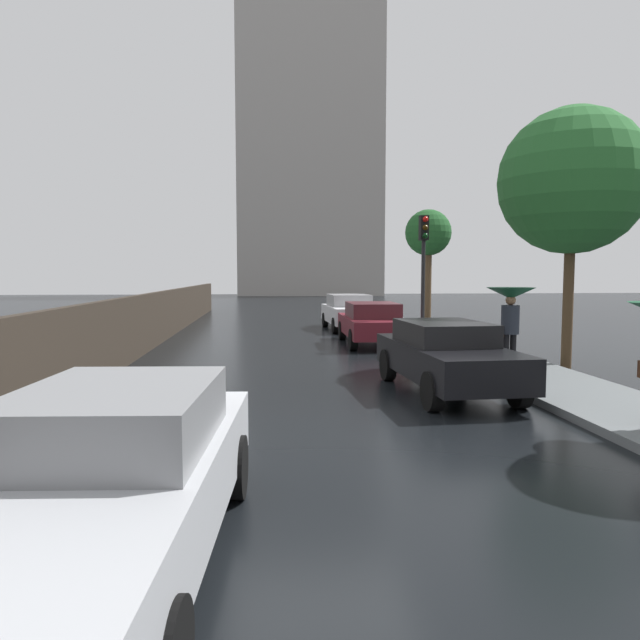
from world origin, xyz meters
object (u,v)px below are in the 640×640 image
object	(u,v)px
car_white_near_kerb	(349,311)
car_maroon_far_ahead	(372,322)
street_tree_mid	(428,235)
car_silver_mid_road	(112,479)
pedestrian_with_umbrella_near	(510,304)
street_tree_near	(572,182)
traffic_light	(424,255)
car_black_behind_camera	(446,355)

from	to	relation	value
car_white_near_kerb	car_maroon_far_ahead	world-z (taller)	car_white_near_kerb
street_tree_mid	car_maroon_far_ahead	bearing A→B (deg)	-118.47
car_silver_mid_road	pedestrian_with_umbrella_near	world-z (taller)	pedestrian_with_umbrella_near
car_white_near_kerb	car_maroon_far_ahead	bearing A→B (deg)	-92.41
car_white_near_kerb	car_silver_mid_road	size ratio (longest dim) A/B	0.95
car_silver_mid_road	street_tree_near	world-z (taller)	street_tree_near
car_white_near_kerb	traffic_light	distance (m)	6.97
car_white_near_kerb	pedestrian_with_umbrella_near	bearing A→B (deg)	-82.54
pedestrian_with_umbrella_near	car_maroon_far_ahead	bearing A→B (deg)	-83.16
car_silver_mid_road	car_white_near_kerb	bearing A→B (deg)	-99.47
street_tree_near	traffic_light	bearing A→B (deg)	121.45
pedestrian_with_umbrella_near	traffic_light	world-z (taller)	traffic_light
car_white_near_kerb	traffic_light	bearing A→B (deg)	-80.48
car_silver_mid_road	street_tree_mid	xyz separation A→B (m)	(8.63, 21.42, 3.36)
car_silver_mid_road	traffic_light	xyz separation A→B (m)	(6.03, 12.85, 2.17)
street_tree_near	street_tree_mid	bearing A→B (deg)	89.35
car_black_behind_camera	street_tree_near	bearing A→B (deg)	29.83
car_white_near_kerb	street_tree_near	size ratio (longest dim) A/B	0.70
traffic_light	pedestrian_with_umbrella_near	bearing A→B (deg)	-83.27
car_white_near_kerb	pedestrian_with_umbrella_near	distance (m)	11.69
car_white_near_kerb	pedestrian_with_umbrella_near	size ratio (longest dim) A/B	2.34
car_silver_mid_road	street_tree_mid	bearing A→B (deg)	-107.76
car_maroon_far_ahead	car_black_behind_camera	bearing A→B (deg)	-88.76
car_white_near_kerb	street_tree_near	world-z (taller)	street_tree_near
pedestrian_with_umbrella_near	car_silver_mid_road	bearing A→B (deg)	39.37
car_black_behind_camera	street_tree_near	xyz separation A→B (m)	(3.81, 2.44, 3.77)
car_maroon_far_ahead	pedestrian_with_umbrella_near	xyz separation A→B (m)	(1.95, -6.24, 0.91)
pedestrian_with_umbrella_near	traffic_light	bearing A→B (deg)	-93.80
traffic_light	street_tree_near	distance (m)	4.99
pedestrian_with_umbrella_near	street_tree_near	size ratio (longest dim) A/B	0.30
pedestrian_with_umbrella_near	traffic_light	size ratio (longest dim) A/B	0.47
traffic_light	street_tree_mid	world-z (taller)	street_tree_mid
car_silver_mid_road	pedestrian_with_umbrella_near	xyz separation A→B (m)	(6.62, 7.86, 0.90)
car_maroon_far_ahead	street_tree_near	size ratio (longest dim) A/B	0.71
car_white_near_kerb	street_tree_mid	size ratio (longest dim) A/B	0.83
car_black_behind_camera	street_tree_mid	bearing A→B (deg)	72.47
car_white_near_kerb	car_silver_mid_road	world-z (taller)	car_white_near_kerb
street_tree_near	car_white_near_kerb	bearing A→B (deg)	109.78
car_black_behind_camera	traffic_light	size ratio (longest dim) A/B	1.12
traffic_light	car_white_near_kerb	bearing A→B (deg)	101.50
traffic_light	street_tree_near	xyz separation A→B (m)	(2.46, -4.03, 1.61)
car_maroon_far_ahead	car_silver_mid_road	bearing A→B (deg)	-107.16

